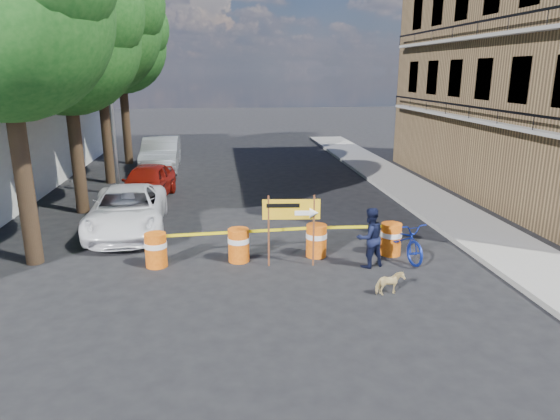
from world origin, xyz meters
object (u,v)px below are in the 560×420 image
object	(u,v)px
barrel_far_left	(156,249)
barrel_far_right	(391,238)
detour_sign	(299,215)
suv_white	(127,210)
pedestrian	(370,238)
bicycle	(403,221)
sedan_silver	(161,154)
dog	(390,283)
barrel_mid_left	(239,244)
barrel_mid_right	(316,240)
sedan_red	(147,183)

from	to	relation	value
barrel_far_left	barrel_far_right	xyz separation A→B (m)	(6.36, 0.10, 0.00)
detour_sign	suv_white	distance (m)	6.13
pedestrian	barrel_far_right	bearing A→B (deg)	-155.66
bicycle	sedan_silver	distance (m)	15.73
pedestrian	bicycle	world-z (taller)	bicycle
detour_sign	suv_white	world-z (taller)	detour_sign
dog	barrel_far_right	bearing A→B (deg)	-32.39
detour_sign	pedestrian	bearing A→B (deg)	-3.50
dog	suv_white	distance (m)	8.73
barrel_mid_left	barrel_mid_right	size ratio (longest dim) A/B	1.00
barrel_mid_right	bicycle	distance (m)	2.38
detour_sign	sedan_red	xyz separation A→B (m)	(-4.84, 7.59, -0.69)
barrel_mid_right	bicycle	xyz separation A→B (m)	(2.28, -0.38, 0.56)
barrel_far_right	dog	bearing A→B (deg)	-109.52
barrel_far_left	detour_sign	distance (m)	3.83
barrel_far_right	pedestrian	xyz separation A→B (m)	(-0.86, -0.78, 0.32)
dog	pedestrian	bearing A→B (deg)	-13.81
detour_sign	sedan_silver	distance (m)	14.77
barrel_far_left	bicycle	bearing A→B (deg)	-1.31
barrel_far_left	barrel_mid_right	size ratio (longest dim) A/B	1.00
pedestrian	suv_white	xyz separation A→B (m)	(-6.73, 3.85, -0.10)
barrel_mid_left	sedan_red	world-z (taller)	sedan_red
bicycle	sedan_red	world-z (taller)	bicycle
barrel_mid_right	barrel_far_right	distance (m)	2.08
dog	sedan_red	bearing A→B (deg)	21.75
detour_sign	barrel_mid_left	bearing A→B (deg)	166.42
barrel_far_right	suv_white	xyz separation A→B (m)	(-7.59, 3.07, 0.22)
barrel_far_left	detour_sign	world-z (taller)	detour_sign
sedan_silver	bicycle	bearing A→B (deg)	-61.38
detour_sign	sedan_silver	size ratio (longest dim) A/B	0.37
pedestrian	sedan_red	bearing A→B (deg)	-67.68
barrel_far_right	suv_white	world-z (taller)	suv_white
pedestrian	barrel_far_left	bearing A→B (deg)	-24.96
barrel_mid_left	barrel_mid_right	distance (m)	2.13
detour_sign	bicycle	world-z (taller)	bicycle
bicycle	suv_white	world-z (taller)	bicycle
pedestrian	dog	distance (m)	1.80
dog	sedan_silver	size ratio (longest dim) A/B	0.13
barrel_far_left	barrel_far_right	world-z (taller)	same
bicycle	dog	distance (m)	2.62
detour_sign	suv_white	xyz separation A→B (m)	(-4.92, 3.58, -0.71)
barrel_mid_right	dog	xyz separation A→B (m)	(1.19, -2.63, -0.20)
barrel_mid_right	sedan_silver	distance (m)	14.38
detour_sign	suv_white	bearing A→B (deg)	149.10
pedestrian	suv_white	bearing A→B (deg)	-47.68
bicycle	sedan_red	xyz separation A→B (m)	(-7.71, 7.33, -0.33)
barrel_far_right	pedestrian	distance (m)	1.21
barrel_far_left	sedan_red	bearing A→B (deg)	99.07
detour_sign	suv_white	size ratio (longest dim) A/B	0.38
dog	suv_white	world-z (taller)	suv_white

